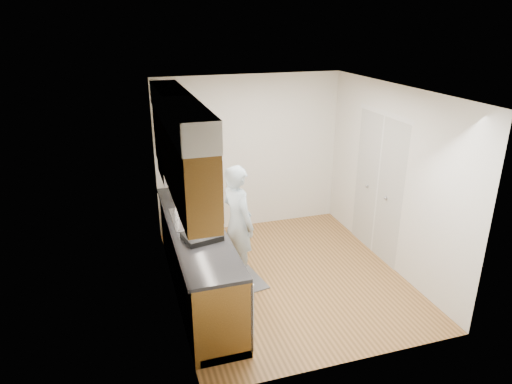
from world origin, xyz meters
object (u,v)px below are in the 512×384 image
person (238,216)px  soda_can (204,203)px  soap_bottle_a (184,193)px  soap_bottle_c (182,195)px  dish_rack (202,237)px  steel_can (193,199)px  soap_bottle_b (189,197)px

person → soda_can: person is taller
person → soap_bottle_a: bearing=27.2°
soap_bottle_c → dish_rack: 1.26m
person → soda_can: bearing=28.9°
person → soap_bottle_a: person is taller
soap_bottle_a → soda_can: bearing=-47.3°
person → soap_bottle_c: size_ratio=11.06×
person → soap_bottle_c: 0.93m
steel_can → dish_rack: steel_can is taller
soap_bottle_a → soap_bottle_b: soap_bottle_a is taller
soda_can → soap_bottle_b: bearing=132.9°
soap_bottle_c → soda_can: 0.42m
soap_bottle_c → dish_rack: bearing=-88.4°
soap_bottle_b → person: bearing=-44.3°
person → soda_can: size_ratio=15.69×
soap_bottle_a → soap_bottle_b: bearing=-48.0°
soap_bottle_a → soda_can: (0.22, -0.24, -0.08)m
soap_bottle_a → dish_rack: size_ratio=0.71×
soap_bottle_b → soap_bottle_c: bearing=114.1°
person → soap_bottle_b: person is taller
soda_can → steel_can: size_ratio=0.99×
soap_bottle_b → dish_rack: size_ratio=0.48×
dish_rack → soap_bottle_b: bearing=75.1°
person → soap_bottle_b: 0.75m
person → dish_rack: (-0.57, -0.56, 0.06)m
person → soap_bottle_b: size_ratio=9.25×
soap_bottle_b → soap_bottle_c: soap_bottle_b is taller
person → steel_can: 0.74m
soap_bottle_b → steel_can: (0.05, 0.04, -0.04)m
soap_bottle_a → steel_can: (0.11, -0.03, -0.08)m
soap_bottle_a → soap_bottle_c: bearing=99.7°
steel_can → soda_can: bearing=-61.9°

